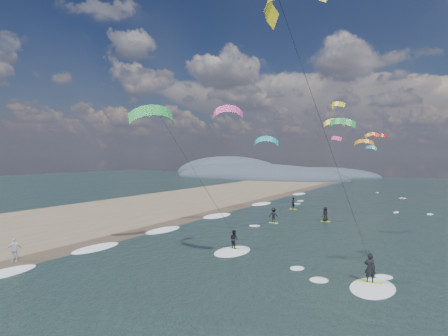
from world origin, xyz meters
The scene contains 10 objects.
ground centered at (0.00, 0.00, 0.00)m, with size 260.00×260.00×0.00m, color black.
sand_strip centered at (-24.00, 10.00, 0.00)m, with size 26.00×240.00×0.00m, color brown.
wet_sand_strip centered at (-12.00, 10.00, 0.00)m, with size 3.00×240.00×0.00m, color #382D23.
coastal_hills centered at (-44.84, 107.86, 0.00)m, with size 80.00×41.00×15.00m.
kitesurfer_near_a centered at (8.49, 3.67, 13.89)m, with size 8.03×9.35×17.83m.
kitesurfer_near_b centered at (-2.22, 7.60, 7.97)m, with size 6.71×9.21×12.71m.
far_kitesurfers centered at (-0.44, 28.35, 0.91)m, with size 8.10×12.84×1.83m.
bg_kite_field centered at (-0.16, 53.99, 12.47)m, with size 12.98×72.10×8.69m.
shoreline_surf centered at (-10.80, 14.75, 0.00)m, with size 2.40×79.40×0.11m.
beach_walker centered at (-12.51, -0.05, 0.92)m, with size 1.08×0.45×1.84m, color silver.
Camera 1 is at (15.63, -16.29, 8.20)m, focal length 30.00 mm.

